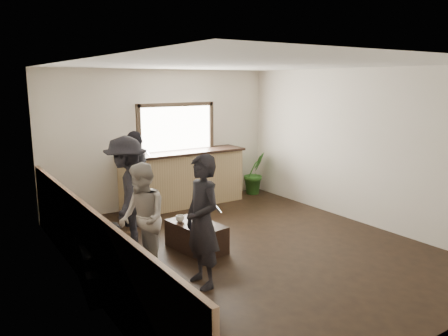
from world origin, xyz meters
TOP-DOWN VIEW (x-y plane):
  - ground at (0.00, 0.00)m, footprint 5.00×6.00m
  - room_shell at (-0.74, 0.00)m, footprint 5.01×6.01m
  - bar_counter at (0.30, 2.70)m, footprint 2.70×0.68m
  - sofa at (-2.15, 0.35)m, footprint 1.01×2.01m
  - coffee_table at (-0.71, 0.39)m, footprint 0.65×1.02m
  - cup_a at (-0.88, 0.59)m, footprint 0.18×0.18m
  - cup_b at (-0.62, 0.25)m, footprint 0.15×0.15m
  - potted_plant at (2.15, 2.65)m, footprint 0.58×0.48m
  - person_a at (-1.23, -0.68)m, footprint 0.47×0.62m
  - person_b at (-1.70, 0.11)m, footprint 0.65×0.79m
  - person_c at (-1.53, 1.09)m, footprint 1.08×1.30m
  - person_d at (-0.97, 2.06)m, footprint 0.96×1.04m

SIDE VIEW (x-z plane):
  - ground at x=0.00m, z-range -0.01..0.01m
  - coffee_table at x=-0.71m, z-range 0.00..0.42m
  - sofa at x=-2.15m, z-range 0.00..0.56m
  - cup_b at x=-0.62m, z-range 0.42..0.52m
  - cup_a at x=-0.88m, z-range 0.42..0.53m
  - potted_plant at x=2.15m, z-range 0.00..0.97m
  - bar_counter at x=0.30m, z-range -0.42..1.71m
  - person_b at x=-1.70m, z-range 0.00..1.50m
  - person_a at x=-1.23m, z-range 0.00..1.69m
  - person_d at x=-0.97m, z-range 0.00..1.71m
  - person_c at x=-1.53m, z-range 0.00..1.75m
  - room_shell at x=-0.74m, z-range 0.07..2.87m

